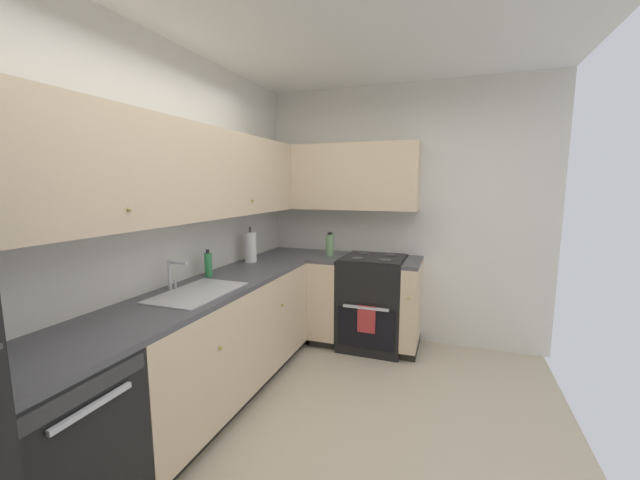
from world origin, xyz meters
The scene contains 16 objects.
ground_plane centered at (0.00, 0.00, -0.01)m, with size 4.09×2.83×0.02m, color #BCAD93.
wall_back centered at (0.00, 1.44, 1.33)m, with size 4.19×0.05×2.65m, color silver.
wall_right centered at (2.07, 0.00, 1.33)m, with size 0.05×2.93×2.65m, color silver.
dishwasher centered at (-0.90, 1.11, 0.44)m, with size 0.60×0.63×0.88m.
lower_cabinets_back centered at (0.43, 1.12, 0.45)m, with size 2.04×0.62×0.88m.
countertop_back centered at (0.42, 1.11, 0.90)m, with size 3.24×0.60×0.04m, color #4C4C51.
lower_cabinets_right centered at (1.75, 0.38, 0.45)m, with size 0.62×1.07×0.88m.
countertop_right centered at (1.74, 0.38, 0.90)m, with size 0.60×1.07×0.03m.
oven_range centered at (1.76, 0.21, 0.47)m, with size 0.68×0.62×1.07m.
upper_cabinets_back centered at (0.26, 1.25, 1.73)m, with size 2.92×0.34×0.66m.
upper_cabinets_right centered at (1.88, 0.61, 1.73)m, with size 0.32×1.61×0.66m.
sink centered at (0.14, 1.08, 0.88)m, with size 0.65×0.40×0.10m.
faucet centered at (0.14, 1.29, 1.04)m, with size 0.07×0.16×0.21m.
soap_bottle centered at (0.55, 1.29, 1.02)m, with size 0.06×0.06×0.22m.
paper_towel_roll centered at (1.17, 1.27, 1.06)m, with size 0.11×0.11×0.35m.
oil_bottle centered at (1.74, 0.67, 1.03)m, with size 0.08×0.08×0.24m.
Camera 1 is at (-1.89, -0.53, 1.64)m, focal length 21.00 mm.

